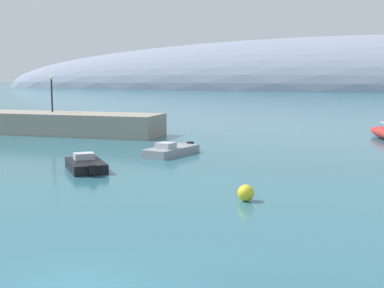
# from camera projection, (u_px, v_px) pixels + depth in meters

# --- Properties ---
(breakwater_rocks) EXTENTS (26.93, 5.86, 2.04)m
(breakwater_rocks) POSITION_uv_depth(u_px,v_px,m) (29.00, 122.00, 52.02)
(breakwater_rocks) COLOR gray
(breakwater_rocks) RESTS_ON ground
(motorboat_grey_foreground) EXTENTS (2.93, 5.18, 0.96)m
(motorboat_grey_foreground) POSITION_uv_depth(u_px,v_px,m) (171.00, 150.00, 37.80)
(motorboat_grey_foreground) COLOR gray
(motorboat_grey_foreground) RESTS_ON water
(motorboat_black_outer) EXTENTS (3.97, 4.21, 0.98)m
(motorboat_black_outer) POSITION_uv_depth(u_px,v_px,m) (86.00, 165.00, 31.77)
(motorboat_black_outer) COLOR black
(motorboat_black_outer) RESTS_ON water
(mooring_buoy_yellow) EXTENTS (0.76, 0.76, 0.76)m
(mooring_buoy_yellow) POSITION_uv_depth(u_px,v_px,m) (246.00, 193.00, 24.06)
(mooring_buoy_yellow) COLOR yellow
(mooring_buoy_yellow) RESTS_ON water
(harbor_lamp_post) EXTENTS (0.36, 0.36, 3.53)m
(harbor_lamp_post) POSITION_uv_depth(u_px,v_px,m) (52.00, 89.00, 51.61)
(harbor_lamp_post) COLOR black
(harbor_lamp_post) RESTS_ON breakwater_rocks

